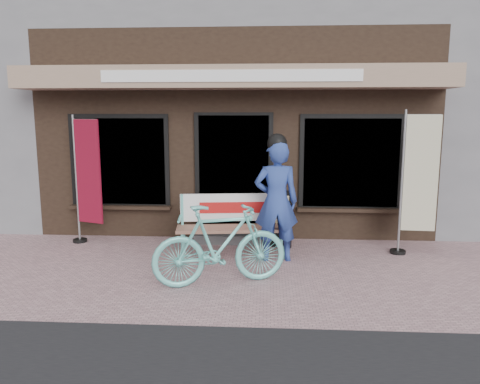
# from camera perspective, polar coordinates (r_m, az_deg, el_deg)

# --- Properties ---
(ground) EXTENTS (70.00, 70.00, 0.00)m
(ground) POSITION_cam_1_polar(r_m,az_deg,el_deg) (6.45, -2.09, -10.28)
(ground) COLOR #B4898E
(ground) RESTS_ON ground
(storefront) EXTENTS (7.00, 6.77, 6.00)m
(storefront) POSITION_cam_1_polar(r_m,az_deg,el_deg) (11.04, 0.40, 13.80)
(storefront) COLOR black
(storefront) RESTS_ON ground
(bench) EXTENTS (1.78, 0.65, 0.94)m
(bench) POSITION_cam_1_polar(r_m,az_deg,el_deg) (7.28, -0.84, -3.39)
(bench) COLOR #6ACFC6
(bench) RESTS_ON ground
(person) EXTENTS (0.69, 0.49, 1.90)m
(person) POSITION_cam_1_polar(r_m,az_deg,el_deg) (6.94, 4.45, -0.86)
(person) COLOR navy
(person) RESTS_ON ground
(bicycle) EXTENTS (1.82, 1.03, 1.05)m
(bicycle) POSITION_cam_1_polar(r_m,az_deg,el_deg) (6.03, -2.43, -6.45)
(bicycle) COLOR #6ACFC6
(bicycle) RESTS_ON ground
(nobori_red) EXTENTS (0.64, 0.34, 2.16)m
(nobori_red) POSITION_cam_1_polar(r_m,az_deg,el_deg) (8.18, -18.21, 1.59)
(nobori_red) COLOR gray
(nobori_red) RESTS_ON ground
(nobori_cream) EXTENTS (0.66, 0.26, 2.24)m
(nobori_cream) POSITION_cam_1_polar(r_m,az_deg,el_deg) (7.67, 20.79, 1.24)
(nobori_cream) COLOR gray
(nobori_cream) RESTS_ON ground
(menu_stand) EXTENTS (0.48, 0.22, 0.96)m
(menu_stand) POSITION_cam_1_polar(r_m,az_deg,el_deg) (7.71, 4.55, -3.16)
(menu_stand) COLOR black
(menu_stand) RESTS_ON ground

